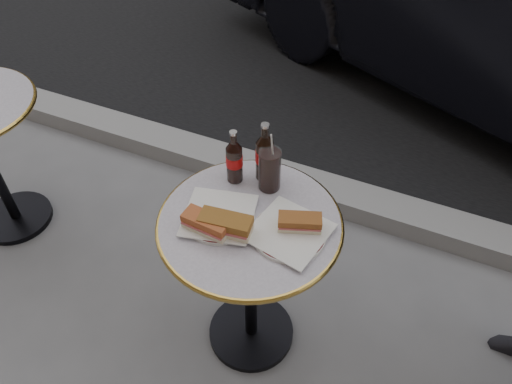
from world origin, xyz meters
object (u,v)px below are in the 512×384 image
at_px(bistro_table, 251,285).
at_px(cola_bottle_right, 265,151).
at_px(plate_right, 289,233).
at_px(plate_left, 219,217).
at_px(cola_glass, 270,170).
at_px(cola_bottle_left, 234,156).

relative_size(bistro_table, cola_bottle_right, 3.13).
bearing_deg(plate_right, bistro_table, 178.77).
bearing_deg(plate_left, bistro_table, 17.93).
xyz_separation_m(cola_bottle_right, cola_glass, (0.04, -0.04, -0.04)).
distance_m(plate_left, plate_right, 0.24).
bearing_deg(bistro_table, plate_right, -1.23).
bearing_deg(cola_glass, cola_bottle_left, -173.69).
bearing_deg(plate_right, cola_bottle_right, 129.64).
xyz_separation_m(bistro_table, plate_right, (0.14, -0.00, 0.37)).
relative_size(plate_left, cola_bottle_left, 1.11).
bearing_deg(cola_bottle_right, bistro_table, -79.19).
distance_m(plate_right, cola_bottle_right, 0.30).
bearing_deg(bistro_table, plate_left, -162.07).
bearing_deg(plate_left, plate_right, 6.84).
distance_m(bistro_table, plate_right, 0.40).
relative_size(plate_left, cola_glass, 1.47).
bearing_deg(plate_left, cola_bottle_right, 77.25).
relative_size(cola_bottle_left, cola_bottle_right, 0.91).
height_order(plate_right, cola_bottle_left, cola_bottle_left).
bearing_deg(cola_bottle_right, cola_glass, -48.37).
height_order(plate_left, cola_glass, cola_glass).
bearing_deg(cola_glass, plate_right, -50.84).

